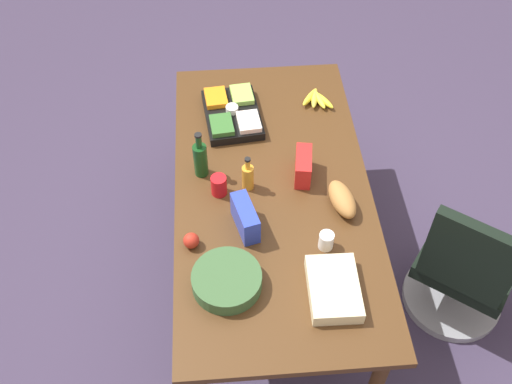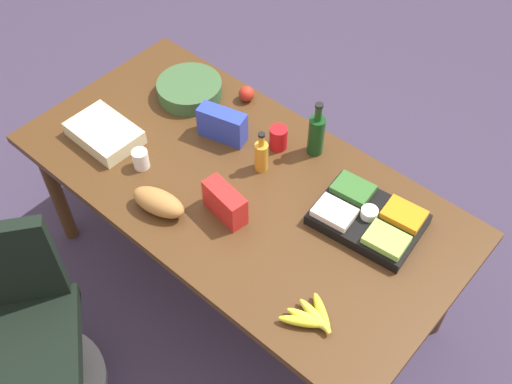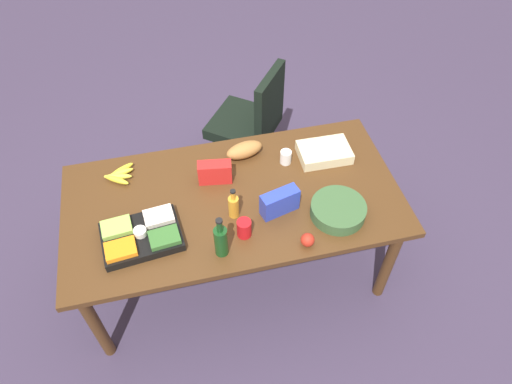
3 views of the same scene
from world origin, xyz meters
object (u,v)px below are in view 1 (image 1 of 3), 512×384
Objects in this scene: conference_table at (272,198)px; chip_bag_red at (303,166)px; veggie_tray at (232,113)px; red_solo_cup at (219,185)px; salad_bowl at (227,280)px; wine_bottle at (200,159)px; sheet_cake at (334,289)px; apple_red at (191,241)px; chip_bag_blue at (245,218)px; dressing_bottle at (248,176)px; bread_loaf at (342,199)px; banana_bunch at (317,99)px; paper_cup at (326,241)px; office_chair at (463,273)px.

conference_table is 9.87× the size of chip_bag_red.
red_solo_cup is at bearing -9.75° from veggie_tray.
conference_table is 0.62m from salad_bowl.
wine_bottle reaches higher than veggie_tray.
conference_table is 0.23m from chip_bag_red.
veggie_tray is 1.40× the size of sheet_cake.
wine_bottle is 0.47m from apple_red.
conference_table is 8.97× the size of chip_bag_blue.
chip_bag_blue reaches higher than chip_bag_red.
chip_bag_red is 0.96× the size of dressing_bottle.
bread_loaf is at bearing 103.91° from apple_red.
chip_bag_blue is 1.00m from banana_bunch.
chip_bag_blue is 0.92× the size of bread_loaf.
chip_bag_blue is at bearing 26.93° from red_solo_cup.
apple_red is 1.21m from banana_bunch.
veggie_tray is 4.98× the size of paper_cup.
red_solo_cup is at bearing -79.46° from dressing_bottle.
salad_bowl is at bearing -54.85° from bread_loaf.
wine_bottle is at bearing -131.90° from paper_cup.
conference_table is at bearing 69.63° from wine_bottle.
apple_red is at bearing -37.13° from banana_bunch.
bread_loaf is (0.68, 0.51, 0.01)m from veggie_tray.
chip_bag_red reaches higher than paper_cup.
chip_bag_red is (-0.08, 0.16, 0.15)m from conference_table.
conference_table is 8.22× the size of bread_loaf.
conference_table is 25.96× the size of apple_red.
conference_table is at bearing -161.83° from sheet_cake.
veggie_tray is 2.24× the size of chip_bag_red.
salad_bowl is at bearing -69.63° from paper_cup.
office_chair is 0.96m from sheet_cake.
apple_red is (0.87, -0.24, 0.00)m from veggie_tray.
office_chair is 3.90× the size of bread_loaf.
sheet_cake is 2.91× the size of red_solo_cup.
veggie_tray is at bearing 164.76° from apple_red.
dressing_bottle reaches higher than office_chair.
chip_bag_red is at bearing 114.83° from conference_table.
chip_bag_red is at bearing -115.38° from office_chair.
conference_table is 0.30m from red_solo_cup.
bread_loaf reaches higher than conference_table.
wine_bottle is 1.27× the size of chip_bag_blue.
dressing_bottle is (-0.34, 0.29, 0.04)m from apple_red.
veggie_tray is at bearing -143.43° from bread_loaf.
dressing_bottle reaches higher than banana_bunch.
paper_cup reaches higher than conference_table.
salad_bowl is at bearing -4.19° from veggie_tray.
sheet_cake is (1.17, 0.38, -0.00)m from veggie_tray.
red_solo_cup is at bearing -127.45° from paper_cup.
wine_bottle is at bearing 173.08° from apple_red.
wine_bottle is at bearing -143.47° from sheet_cake.
conference_table is 0.20m from dressing_bottle.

